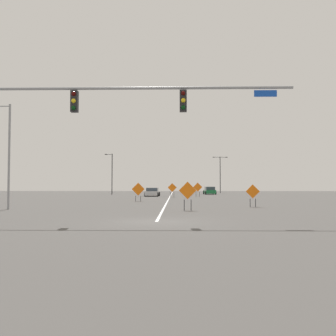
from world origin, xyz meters
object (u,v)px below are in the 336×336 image
construction_sign_median_near (188,192)px  construction_sign_left_lane (198,188)px  construction_sign_right_lane (253,193)px  car_green_far (210,191)px  street_lamp_far_right (7,151)px  traffic_signal_assembly (78,112)px  street_lamp_far_left (112,172)px  construction_sign_left_shoulder (138,190)px  construction_sign_right_shoulder (172,188)px  street_lamp_near_right (220,171)px  car_silver_mid (152,192)px

construction_sign_median_near → construction_sign_left_lane: construction_sign_left_lane is taller
construction_sign_right_lane → car_green_far: 41.92m
street_lamp_far_right → car_green_far: street_lamp_far_right is taller
construction_sign_right_lane → car_green_far: (0.14, 41.92, -0.47)m
street_lamp_far_right → car_green_far: size_ratio=1.67×
traffic_signal_assembly → construction_sign_right_lane: bearing=49.2°
street_lamp_far_left → construction_sign_left_lane: street_lamp_far_left is taller
construction_sign_left_shoulder → street_lamp_far_left: bearing=104.5°
street_lamp_far_left → construction_sign_right_shoulder: street_lamp_far_left is taller
street_lamp_far_right → car_green_far: 49.08m
street_lamp_far_right → traffic_signal_assembly: bearing=-51.0°
street_lamp_near_right → car_green_far: 14.04m
construction_sign_left_shoulder → car_silver_mid: size_ratio=0.44×
street_lamp_far_right → car_silver_mid: bearing=75.2°
street_lamp_near_right → car_silver_mid: (-13.56, -25.40, -4.16)m
construction_sign_right_shoulder → construction_sign_left_lane: (3.87, 3.36, 0.06)m
construction_sign_right_shoulder → construction_sign_left_lane: size_ratio=0.96×
street_lamp_near_right → construction_sign_median_near: bearing=-98.6°
car_green_far → car_silver_mid: bearing=-129.0°
street_lamp_near_right → construction_sign_right_shoulder: street_lamp_near_right is taller
street_lamp_far_left → construction_sign_right_shoulder: 21.92m
construction_sign_left_lane → car_green_far: bearing=77.8°
construction_sign_left_lane → car_green_far: (3.02, 14.02, -0.67)m
construction_sign_left_lane → car_green_far: 14.36m
traffic_signal_assembly → construction_sign_median_near: 10.83m
car_silver_mid → construction_sign_left_lane: bearing=-12.8°
street_lamp_near_right → street_lamp_far_left: size_ratio=1.04×
street_lamp_far_right → car_silver_mid: street_lamp_far_right is taller
construction_sign_left_lane → construction_sign_median_near: bearing=-94.4°
construction_sign_left_shoulder → construction_sign_right_shoulder: bearing=75.8°
street_lamp_far_right → construction_sign_right_shoulder: 30.40m
street_lamp_near_right → construction_sign_right_lane: size_ratio=4.46×
construction_sign_left_shoulder → construction_sign_right_lane: bearing=-45.5°
construction_sign_right_shoulder → construction_sign_right_lane: bearing=-74.6°
street_lamp_far_right → construction_sign_right_lane: size_ratio=4.26×
construction_sign_right_lane → construction_sign_left_shoulder: bearing=134.5°
street_lamp_far_right → car_green_far: (18.73, 45.22, -3.59)m
street_lamp_far_right → car_silver_mid: size_ratio=1.67×
construction_sign_median_near → construction_sign_left_shoulder: 15.67m
construction_sign_right_lane → car_green_far: size_ratio=0.39×
car_green_far → street_lamp_far_right: bearing=-112.5°
car_silver_mid → car_green_far: bearing=51.0°
traffic_signal_assembly → street_lamp_far_left: street_lamp_far_left is taller
construction_sign_right_lane → construction_sign_left_shoulder: size_ratio=0.90×
car_green_far → car_silver_mid: (-10.08, -12.42, -0.05)m
construction_sign_median_near → street_lamp_near_right: bearing=81.4°
traffic_signal_assembly → construction_sign_right_lane: size_ratio=8.85×
car_green_far → traffic_signal_assembly: bearing=-101.5°
street_lamp_near_right → car_silver_mid: bearing=-118.1°
traffic_signal_assembly → car_green_far: 55.95m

